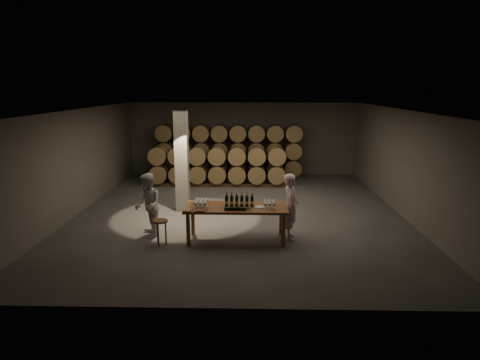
{
  "coord_description": "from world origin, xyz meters",
  "views": [
    {
      "loc": [
        0.36,
        -12.96,
        3.88
      ],
      "look_at": [
        0.04,
        -0.28,
        1.1
      ],
      "focal_mm": 32.0,
      "sensor_mm": 36.0,
      "label": 1
    }
  ],
  "objects_px": {
    "stool": "(160,225)",
    "person_man": "(291,207)",
    "tasting_table": "(236,210)",
    "plate": "(260,207)",
    "bottle_cluster": "(239,201)",
    "notebook_near": "(200,211)",
    "person_woman": "(148,205)"
  },
  "relations": [
    {
      "from": "tasting_table",
      "to": "plate",
      "type": "xyz_separation_m",
      "value": [
        0.59,
        -0.06,
        0.11
      ]
    },
    {
      "from": "bottle_cluster",
      "to": "plate",
      "type": "relative_size",
      "value": 2.64
    },
    {
      "from": "notebook_near",
      "to": "person_man",
      "type": "bearing_deg",
      "value": 10.63
    },
    {
      "from": "tasting_table",
      "to": "bottle_cluster",
      "type": "distance_m",
      "value": 0.25
    },
    {
      "from": "tasting_table",
      "to": "bottle_cluster",
      "type": "height_order",
      "value": "bottle_cluster"
    },
    {
      "from": "plate",
      "to": "notebook_near",
      "type": "xyz_separation_m",
      "value": [
        -1.48,
        -0.39,
        0.01
      ]
    },
    {
      "from": "tasting_table",
      "to": "person_woman",
      "type": "xyz_separation_m",
      "value": [
        -2.32,
        0.22,
        0.05
      ]
    },
    {
      "from": "plate",
      "to": "person_woman",
      "type": "distance_m",
      "value": 2.93
    },
    {
      "from": "stool",
      "to": "person_woman",
      "type": "height_order",
      "value": "person_woman"
    },
    {
      "from": "plate",
      "to": "bottle_cluster",
      "type": "bearing_deg",
      "value": 165.03
    },
    {
      "from": "bottle_cluster",
      "to": "tasting_table",
      "type": "bearing_deg",
      "value": -135.32
    },
    {
      "from": "stool",
      "to": "person_man",
      "type": "bearing_deg",
      "value": 9.61
    },
    {
      "from": "bottle_cluster",
      "to": "stool",
      "type": "distance_m",
      "value": 2.07
    },
    {
      "from": "notebook_near",
      "to": "stool",
      "type": "distance_m",
      "value": 1.07
    },
    {
      "from": "notebook_near",
      "to": "tasting_table",
      "type": "bearing_deg",
      "value": 22.76
    },
    {
      "from": "bottle_cluster",
      "to": "stool",
      "type": "xyz_separation_m",
      "value": [
        -1.95,
        -0.47,
        -0.49
      ]
    },
    {
      "from": "bottle_cluster",
      "to": "person_man",
      "type": "height_order",
      "value": "person_man"
    },
    {
      "from": "stool",
      "to": "person_woman",
      "type": "relative_size",
      "value": 0.38
    },
    {
      "from": "tasting_table",
      "to": "notebook_near",
      "type": "xyz_separation_m",
      "value": [
        -0.88,
        -0.45,
        0.12
      ]
    },
    {
      "from": "tasting_table",
      "to": "person_woman",
      "type": "relative_size",
      "value": 1.54
    },
    {
      "from": "bottle_cluster",
      "to": "person_woman",
      "type": "bearing_deg",
      "value": 176.41
    },
    {
      "from": "tasting_table",
      "to": "person_woman",
      "type": "height_order",
      "value": "person_woman"
    },
    {
      "from": "person_man",
      "to": "tasting_table",
      "type": "bearing_deg",
      "value": 99.59
    },
    {
      "from": "tasting_table",
      "to": "plate",
      "type": "distance_m",
      "value": 0.61
    },
    {
      "from": "stool",
      "to": "bottle_cluster",
      "type": "bearing_deg",
      "value": 13.64
    },
    {
      "from": "plate",
      "to": "stool",
      "type": "height_order",
      "value": "plate"
    },
    {
      "from": "person_woman",
      "to": "plate",
      "type": "bearing_deg",
      "value": 63.28
    },
    {
      "from": "notebook_near",
      "to": "stool",
      "type": "relative_size",
      "value": 0.39
    },
    {
      "from": "plate",
      "to": "notebook_near",
      "type": "bearing_deg",
      "value": -165.37
    },
    {
      "from": "person_woman",
      "to": "notebook_near",
      "type": "bearing_deg",
      "value": 43.77
    },
    {
      "from": "stool",
      "to": "person_man",
      "type": "relative_size",
      "value": 0.37
    },
    {
      "from": "notebook_near",
      "to": "person_woman",
      "type": "bearing_deg",
      "value": 150.61
    }
  ]
}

